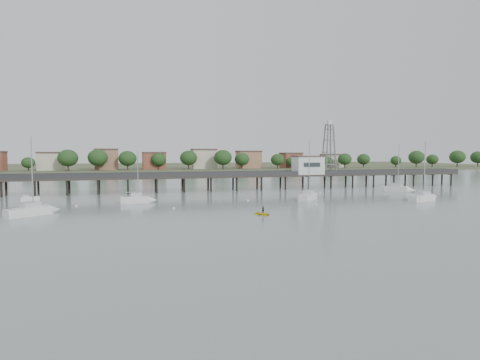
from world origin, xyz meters
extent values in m
plane|color=gray|center=(0.00, 0.00, 0.00)|extent=(500.00, 500.00, 0.00)
cube|color=#2D2823|center=(0.00, 60.00, 3.75)|extent=(150.00, 5.00, 0.50)
cube|color=#333335|center=(0.00, 57.60, 4.55)|extent=(150.00, 0.12, 1.10)
cube|color=#333335|center=(0.00, 62.40, 4.55)|extent=(150.00, 0.12, 1.10)
cylinder|color=black|center=(0.00, 58.10, 1.80)|extent=(0.50, 0.50, 4.40)
cylinder|color=black|center=(0.00, 61.90, 1.80)|extent=(0.50, 0.50, 4.40)
cylinder|color=black|center=(73.00, 58.10, 1.80)|extent=(0.50, 0.50, 4.40)
cylinder|color=black|center=(73.00, 61.90, 1.80)|extent=(0.50, 0.50, 4.40)
cube|color=silver|center=(25.00, 60.00, 6.50)|extent=(8.00, 5.00, 5.00)
cube|color=#4C3833|center=(25.00, 60.00, 9.15)|extent=(8.40, 5.40, 0.30)
cube|color=slate|center=(31.50, 60.00, 18.15)|extent=(1.80, 1.80, 0.30)
cube|color=silver|center=(31.50, 60.00, 18.90)|extent=(0.90, 0.90, 1.20)
cube|color=white|center=(-39.46, 26.34, 0.48)|extent=(6.17, 5.65, 1.65)
cone|color=white|center=(-36.54, 28.73, 0.48)|extent=(3.44, 3.42, 2.35)
cube|color=silver|center=(-39.46, 26.34, 1.65)|extent=(3.27, 3.16, 0.75)
cylinder|color=#A5A8AA|center=(-39.14, 26.61, 6.97)|extent=(0.18, 0.18, 11.34)
cylinder|color=#A5A8AA|center=(-40.24, 25.70, 2.20)|extent=(2.80, 2.33, 0.12)
cube|color=white|center=(43.38, 45.31, 0.48)|extent=(5.51, 5.87, 1.65)
cone|color=white|center=(45.75, 42.57, 0.48)|extent=(3.29, 3.31, 2.26)
cube|color=silver|center=(43.38, 45.31, 1.65)|extent=(3.05, 3.13, 0.75)
cylinder|color=#A5A8AA|center=(43.64, 45.01, 6.74)|extent=(0.18, 0.18, 10.88)
cylinder|color=#A5A8AA|center=(42.75, 46.04, 2.20)|extent=(2.31, 2.64, 0.12)
cube|color=white|center=(35.01, 25.73, 0.48)|extent=(6.37, 4.15, 1.65)
cone|color=white|center=(38.51, 26.96, 0.48)|extent=(3.10, 3.00, 2.31)
cube|color=silver|center=(35.01, 25.73, 1.65)|extent=(3.10, 2.62, 0.75)
cylinder|color=#A5A8AA|center=(35.40, 25.87, 6.87)|extent=(0.18, 0.18, 11.14)
cylinder|color=#A5A8AA|center=(34.07, 25.40, 2.20)|extent=(3.31, 1.26, 0.12)
cube|color=white|center=(-22.75, 38.51, 0.48)|extent=(4.83, 1.92, 1.65)
cone|color=white|center=(-19.74, 38.54, 0.47)|extent=(2.02, 1.89, 1.87)
cube|color=silver|center=(-22.75, 38.51, 1.65)|extent=(2.15, 1.52, 0.75)
cylinder|color=#A5A8AA|center=(-22.42, 38.51, 5.82)|extent=(0.18, 0.18, 9.03)
cylinder|color=#A5A8AA|center=(-23.55, 38.50, 2.20)|extent=(2.81, 0.15, 0.12)
cube|color=white|center=(12.79, 34.04, 0.48)|extent=(5.75, 6.03, 1.65)
cone|color=white|center=(15.30, 36.83, 0.48)|extent=(3.41, 3.42, 2.33)
cube|color=silver|center=(12.79, 34.04, 1.65)|extent=(3.17, 3.23, 0.75)
cylinder|color=#A5A8AA|center=(13.07, 34.35, 6.93)|extent=(0.18, 0.18, 11.26)
cylinder|color=#A5A8AA|center=(12.12, 33.29, 2.20)|extent=(2.43, 2.68, 0.12)
cube|color=white|center=(-44.26, 48.43, 0.35)|extent=(3.90, 2.53, 1.00)
cube|color=silver|center=(-45.02, 48.19, 0.95)|extent=(1.51, 1.51, 0.60)
imported|color=yellow|center=(-3.39, 16.85, 0.00)|extent=(2.03, 1.48, 2.81)
imported|color=black|center=(-3.39, 16.85, 0.00)|extent=(0.53, 1.23, 0.29)
ellipsoid|color=#FAF2C2|center=(10.70, 26.14, 0.08)|extent=(0.56, 0.56, 0.39)
ellipsoid|color=#FAF2C2|center=(21.99, 46.60, 0.08)|extent=(0.56, 0.56, 0.39)
ellipsoid|color=#FAF2C2|center=(43.46, 31.52, 0.08)|extent=(0.56, 0.56, 0.39)
ellipsoid|color=#FAF2C2|center=(-33.80, 36.44, 0.08)|extent=(0.56, 0.56, 0.39)
ellipsoid|color=#FAF2C2|center=(-0.21, 35.80, 0.08)|extent=(0.56, 0.56, 0.39)
ellipsoid|color=#FAF2C2|center=(-16.52, 27.90, 0.08)|extent=(0.56, 0.56, 0.39)
cube|color=#475133|center=(0.00, 245.00, 0.50)|extent=(500.00, 170.00, 1.40)
cube|color=brown|center=(-62.00, 183.00, 5.70)|extent=(13.00, 10.50, 9.00)
cube|color=brown|center=(-35.00, 183.00, 5.70)|extent=(13.00, 10.50, 9.00)
cube|color=brown|center=(-10.00, 183.00, 5.70)|extent=(13.00, 10.50, 9.00)
cube|color=brown|center=(18.00, 183.00, 5.70)|extent=(13.00, 10.50, 9.00)
cube|color=brown|center=(45.00, 183.00, 5.70)|extent=(13.00, 10.50, 9.00)
cube|color=brown|center=(72.00, 183.00, 5.70)|extent=(13.00, 10.50, 9.00)
cube|color=brown|center=(100.00, 183.00, 5.70)|extent=(13.00, 10.50, 9.00)
ellipsoid|color=#1C3917|center=(0.00, 171.00, 6.00)|extent=(8.00, 8.00, 6.80)
ellipsoid|color=#1C3917|center=(120.00, 171.00, 6.00)|extent=(8.00, 8.00, 6.80)
camera|label=1|loc=(-24.47, -44.10, 9.94)|focal=30.00mm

